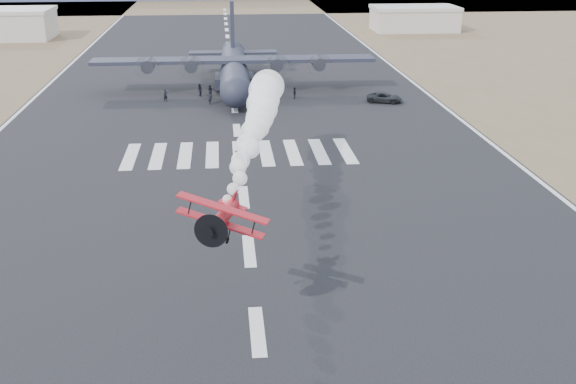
{
  "coord_description": "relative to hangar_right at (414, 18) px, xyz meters",
  "views": [
    {
      "loc": [
        -1.74,
        -27.26,
        23.57
      ],
      "look_at": [
        3.24,
        26.11,
        4.0
      ],
      "focal_mm": 45.0,
      "sensor_mm": 36.0,
      "label": 1
    }
  ],
  "objects": [
    {
      "name": "crew_f",
      "position": [
        -44.81,
        -69.69,
        -2.11
      ],
      "size": [
        1.6,
        1.53,
        1.8
      ],
      "primitive_type": "imported",
      "rotation": [
        0.0,
        0.0,
        3.88
      ],
      "color": "black",
      "rests_on": "ground"
    },
    {
      "name": "crew_g",
      "position": [
        -49.44,
        -75.3,
        -2.09
      ],
      "size": [
        0.82,
        0.86,
        1.84
      ],
      "primitive_type": "imported",
      "rotation": [
        0.0,
        0.0,
        2.11
      ],
      "color": "black",
      "rests_on": "ground"
    },
    {
      "name": "crew_d",
      "position": [
        -37.04,
        -72.92,
        -2.16
      ],
      "size": [
        0.79,
        1.11,
        1.7
      ],
      "primitive_type": "imported",
      "rotation": [
        0.0,
        0.0,
        4.41
      ],
      "color": "black",
      "rests_on": "ground"
    },
    {
      "name": "aerobatic_biplane",
      "position": [
        -47.92,
        -136.96,
        4.31
      ],
      "size": [
        5.63,
        5.21,
        2.83
      ],
      "rotation": [
        0.0,
        0.25,
        -0.15
      ],
      "color": "red"
    },
    {
      "name": "crew_b",
      "position": [
        -51.02,
        -70.11,
        -2.09
      ],
      "size": [
        0.86,
        1.04,
        1.85
      ],
      "primitive_type": "imported",
      "rotation": [
        0.0,
        0.0,
        5.11
      ],
      "color": "black",
      "rests_on": "ground"
    },
    {
      "name": "crew_a",
      "position": [
        -55.89,
        -72.99,
        -2.13
      ],
      "size": [
        0.82,
        0.79,
        1.76
      ],
      "primitive_type": "imported",
      "rotation": [
        0.0,
        0.0,
        0.56
      ],
      "color": "black",
      "rests_on": "ground"
    },
    {
      "name": "crew_h",
      "position": [
        -49.46,
        -70.33,
        -2.16
      ],
      "size": [
        0.97,
        0.84,
        1.7
      ],
      "primitive_type": "imported",
      "rotation": [
        0.0,
        0.0,
        5.8
      ],
      "color": "black",
      "rests_on": "ground"
    },
    {
      "name": "support_vehicle",
      "position": [
        -24.36,
        -76.59,
        -2.31
      ],
      "size": [
        5.52,
        3.81,
        1.4
      ],
      "primitive_type": "imported",
      "rotation": [
        0.0,
        0.0,
        1.25
      ],
      "color": "black",
      "rests_on": "ground"
    },
    {
      "name": "crew_e",
      "position": [
        -44.06,
        -74.01,
        -2.22
      ],
      "size": [
        0.88,
        0.71,
        1.57
      ],
      "primitive_type": "imported",
      "rotation": [
        0.0,
        0.0,
        2.79
      ],
      "color": "black",
      "rests_on": "ground"
    },
    {
      "name": "hangar_right",
      "position": [
        0.0,
        0.0,
        0.0
      ],
      "size": [
        20.5,
        12.5,
        5.9
      ],
      "color": "#AFAA9B",
      "rests_on": "ground"
    },
    {
      "name": "crew_c",
      "position": [
        -39.7,
        -68.05,
        -2.2
      ],
      "size": [
        0.89,
        1.16,
        1.63
      ],
      "primitive_type": "imported",
      "rotation": [
        0.0,
        0.0,
        2.0
      ],
      "color": "black",
      "rests_on": "ground"
    },
    {
      "name": "smoke_trail",
      "position": [
        -43.76,
        -108.76,
        4.58
      ],
      "size": [
        6.96,
        34.9,
        3.59
      ],
      "rotation": [
        0.0,
        0.0,
        -0.15
      ],
      "color": "white"
    },
    {
      "name": "scrub_far",
      "position": [
        -46.0,
        80.0,
        -3.01
      ],
      "size": [
        500.0,
        80.0,
        0.0
      ],
      "primitive_type": "cube",
      "color": "brown",
      "rests_on": "ground"
    },
    {
      "name": "runway_markings",
      "position": [
        -46.0,
        -90.0,
        -3.0
      ],
      "size": [
        60.0,
        260.0,
        0.01
      ],
      "primitive_type": null,
      "color": "silver",
      "rests_on": "ground"
    },
    {
      "name": "transport_aircraft",
      "position": [
        -45.71,
        -64.75,
        0.2
      ],
      "size": [
        42.94,
        35.41,
        12.44
      ],
      "rotation": [
        0.0,
        0.0,
        -0.01
      ],
      "color": "#202330",
      "rests_on": "ground"
    }
  ]
}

